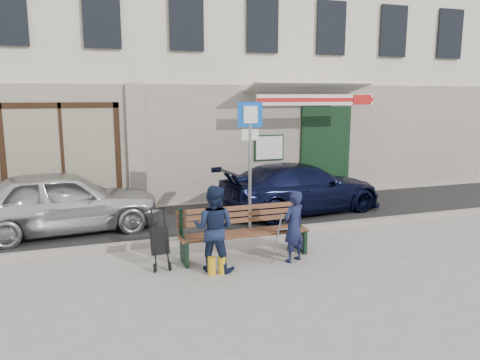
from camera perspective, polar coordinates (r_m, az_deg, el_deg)
name	(u,v)px	position (r m, az deg, el deg)	size (l,w,h in m)	color
ground	(251,263)	(8.40, 1.32, -10.10)	(80.00, 80.00, 0.00)	#9E9991
asphalt_lane	(207,219)	(11.23, -4.07, -4.79)	(60.00, 3.20, 0.01)	#282828
curb	(226,236)	(9.73, -1.69, -6.83)	(60.00, 0.18, 0.12)	#9E9384
building	(164,31)	(16.21, -9.26, 17.49)	(20.00, 8.27, 10.00)	beige
car_silver	(63,201)	(10.69, -20.80, -2.46)	(1.63, 4.05, 1.38)	silver
car_navy	(301,188)	(11.86, 7.45, -0.95)	(1.75, 4.30, 1.25)	black
parking_sign	(250,146)	(9.75, 1.23, 4.16)	(0.51, 0.13, 2.79)	gray
bench	(242,233)	(8.57, 0.23, -6.45)	(2.40, 1.17, 0.98)	brown
man	(294,226)	(8.35, 6.56, -5.65)	(0.47, 0.31, 1.29)	#151A3A
woman	(214,228)	(7.88, -3.21, -5.90)	(0.71, 0.55, 1.46)	#16203D
stroller	(160,242)	(8.18, -9.76, -7.45)	(0.31, 0.43, 1.03)	black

